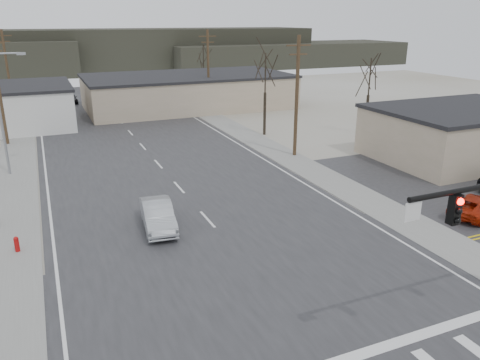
# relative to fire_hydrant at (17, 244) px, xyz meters

# --- Properties ---
(ground) EXTENTS (140.00, 140.00, 0.00)m
(ground) POSITION_rel_fire_hydrant_xyz_m (10.20, -8.00, -0.45)
(ground) COLOR #BABAB5
(ground) RESTS_ON ground
(main_road) EXTENTS (18.00, 110.00, 0.05)m
(main_road) POSITION_rel_fire_hydrant_xyz_m (10.20, 7.00, -0.43)
(main_road) COLOR #2A2A2D
(main_road) RESTS_ON ground
(cross_road) EXTENTS (90.00, 10.00, 0.04)m
(cross_road) POSITION_rel_fire_hydrant_xyz_m (10.20, -8.00, -0.43)
(cross_road) COLOR #2A2A2D
(cross_road) RESTS_ON ground
(sidewalk_left) EXTENTS (3.00, 90.00, 0.06)m
(sidewalk_left) POSITION_rel_fire_hydrant_xyz_m (-0.40, 12.00, -0.42)
(sidewalk_left) COLOR gray
(sidewalk_left) RESTS_ON ground
(sidewalk_right) EXTENTS (3.00, 90.00, 0.06)m
(sidewalk_right) POSITION_rel_fire_hydrant_xyz_m (20.80, 12.00, -0.42)
(sidewalk_right) COLOR gray
(sidewalk_right) RESTS_ON ground
(fire_hydrant) EXTENTS (0.24, 0.24, 0.87)m
(fire_hydrant) POSITION_rel_fire_hydrant_xyz_m (0.00, 0.00, 0.00)
(fire_hydrant) COLOR #A50C0C
(fire_hydrant) RESTS_ON ground
(building_right_far) EXTENTS (26.30, 14.30, 4.30)m
(building_right_far) POSITION_rel_fire_hydrant_xyz_m (20.20, 36.00, 1.70)
(building_right_far) COLOR tan
(building_right_far) RESTS_ON ground
(building_lot) EXTENTS (14.30, 10.30, 4.30)m
(building_lot) POSITION_rel_fire_hydrant_xyz_m (34.20, 4.00, 1.71)
(building_lot) COLOR tan
(building_lot) RESTS_ON ground
(upole_left_d) EXTENTS (2.20, 0.30, 10.00)m
(upole_left_d) POSITION_rel_fire_hydrant_xyz_m (-1.30, 44.00, 4.77)
(upole_left_d) COLOR #4B3622
(upole_left_d) RESTS_ON ground
(upole_right_a) EXTENTS (2.20, 0.30, 10.00)m
(upole_right_a) POSITION_rel_fire_hydrant_xyz_m (21.70, 10.00, 4.77)
(upole_right_a) COLOR #4B3622
(upole_right_a) RESTS_ON ground
(upole_right_b) EXTENTS (2.20, 0.30, 10.00)m
(upole_right_b) POSITION_rel_fire_hydrant_xyz_m (21.70, 32.00, 4.77)
(upole_right_b) COLOR #4B3622
(upole_right_b) RESTS_ON ground
(streetlight_main) EXTENTS (2.40, 0.25, 9.00)m
(streetlight_main) POSITION_rel_fire_hydrant_xyz_m (-0.60, 14.00, 4.64)
(streetlight_main) COLOR gray
(streetlight_main) RESTS_ON ground
(tree_right_mid) EXTENTS (3.74, 3.74, 8.33)m
(tree_right_mid) POSITION_rel_fire_hydrant_xyz_m (22.70, 18.00, 5.48)
(tree_right_mid) COLOR black
(tree_right_mid) RESTS_ON ground
(tree_right_far) EXTENTS (3.52, 3.52, 7.84)m
(tree_right_far) POSITION_rel_fire_hydrant_xyz_m (25.20, 44.00, 5.13)
(tree_right_far) COLOR black
(tree_right_far) RESTS_ON ground
(tree_lot) EXTENTS (3.52, 3.52, 7.84)m
(tree_lot) POSITION_rel_fire_hydrant_xyz_m (32.20, 14.00, 5.13)
(tree_lot) COLOR black
(tree_lot) RESTS_ON ground
(hill_center) EXTENTS (80.00, 18.00, 9.00)m
(hill_center) POSITION_rel_fire_hydrant_xyz_m (25.20, 88.00, 4.05)
(hill_center) COLOR #333026
(hill_center) RESTS_ON ground
(hill_right) EXTENTS (60.00, 18.00, 5.50)m
(hill_right) POSITION_rel_fire_hydrant_xyz_m (60.20, 82.00, 2.30)
(hill_right) COLOR #333026
(hill_right) RESTS_ON ground
(sedan_crossing) EXTENTS (2.08, 4.75, 1.52)m
(sedan_crossing) POSITION_rel_fire_hydrant_xyz_m (7.27, 0.01, 0.35)
(sedan_crossing) COLOR #94989D
(sedan_crossing) RESTS_ON main_road
(car_far_a) EXTENTS (4.28, 6.36, 1.71)m
(car_far_a) POSITION_rel_fire_hydrant_xyz_m (16.32, 33.06, 0.45)
(car_far_a) COLOR black
(car_far_a) RESTS_ON main_road
(car_far_b) EXTENTS (1.83, 4.10, 1.37)m
(car_far_b) POSITION_rel_fire_hydrant_xyz_m (5.96, 45.41, 0.28)
(car_far_b) COLOR black
(car_far_b) RESTS_ON main_road
(car_parked_red) EXTENTS (4.71, 3.39, 1.19)m
(car_parked_red) POSITION_rel_fire_hydrant_xyz_m (25.18, -5.71, 0.18)
(car_parked_red) COLOR #A31F08
(car_parked_red) RESTS_ON parking_lot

